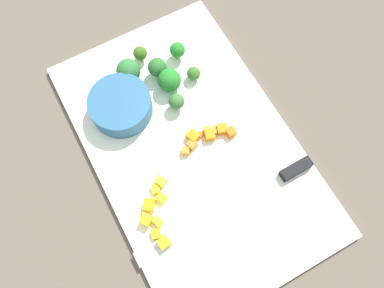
% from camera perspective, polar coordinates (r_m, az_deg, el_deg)
% --- Properties ---
extents(ground_plane, '(4.00, 4.00, 0.00)m').
position_cam_1_polar(ground_plane, '(0.67, 0.00, -0.65)').
color(ground_plane, brown).
extents(cutting_board, '(0.53, 0.33, 0.01)m').
position_cam_1_polar(cutting_board, '(0.66, 0.00, -0.47)').
color(cutting_board, white).
rests_on(cutting_board, ground_plane).
extents(prep_bowl, '(0.11, 0.11, 0.04)m').
position_cam_1_polar(prep_bowl, '(0.68, -10.59, 5.63)').
color(prep_bowl, '#2D5E88').
rests_on(prep_bowl, cutting_board).
extents(chef_knife, '(0.03, 0.33, 0.02)m').
position_cam_1_polar(chef_knife, '(0.64, 8.43, -7.69)').
color(chef_knife, silver).
rests_on(chef_knife, cutting_board).
extents(carrot_dice_0, '(0.02, 0.02, 0.01)m').
position_cam_1_polar(carrot_dice_0, '(0.65, -0.95, -1.07)').
color(carrot_dice_0, orange).
rests_on(carrot_dice_0, cutting_board).
extents(carrot_dice_1, '(0.02, 0.02, 0.01)m').
position_cam_1_polar(carrot_dice_1, '(0.66, 5.76, 1.77)').
color(carrot_dice_1, orange).
rests_on(carrot_dice_1, cutting_board).
extents(carrot_dice_2, '(0.02, 0.02, 0.01)m').
position_cam_1_polar(carrot_dice_2, '(0.65, -0.21, 0.14)').
color(carrot_dice_2, orange).
rests_on(carrot_dice_2, cutting_board).
extents(carrot_dice_3, '(0.01, 0.01, 0.01)m').
position_cam_1_polar(carrot_dice_3, '(0.66, 1.14, 1.38)').
color(carrot_dice_3, orange).
rests_on(carrot_dice_3, cutting_board).
extents(carrot_dice_4, '(0.02, 0.02, 0.02)m').
position_cam_1_polar(carrot_dice_4, '(0.66, 0.09, 1.14)').
color(carrot_dice_4, orange).
rests_on(carrot_dice_4, cutting_board).
extents(carrot_dice_5, '(0.02, 0.02, 0.02)m').
position_cam_1_polar(carrot_dice_5, '(0.66, 2.81, 1.07)').
color(carrot_dice_5, orange).
rests_on(carrot_dice_5, cutting_board).
extents(carrot_dice_6, '(0.02, 0.02, 0.01)m').
position_cam_1_polar(carrot_dice_6, '(0.66, 2.38, 1.89)').
color(carrot_dice_6, orange).
rests_on(carrot_dice_6, cutting_board).
extents(carrot_dice_7, '(0.02, 0.02, 0.01)m').
position_cam_1_polar(carrot_dice_7, '(0.66, 4.61, 2.04)').
color(carrot_dice_7, orange).
rests_on(carrot_dice_7, cutting_board).
extents(carrot_dice_8, '(0.02, 0.02, 0.01)m').
position_cam_1_polar(carrot_dice_8, '(0.66, 3.33, 2.04)').
color(carrot_dice_8, orange).
rests_on(carrot_dice_8, cutting_board).
extents(pepper_dice_0, '(0.02, 0.02, 0.01)m').
position_cam_1_polar(pepper_dice_0, '(0.63, -4.57, -8.03)').
color(pepper_dice_0, yellow).
rests_on(pepper_dice_0, cutting_board).
extents(pepper_dice_1, '(0.02, 0.02, 0.02)m').
position_cam_1_polar(pepper_dice_1, '(0.62, -6.82, -11.16)').
color(pepper_dice_1, yellow).
rests_on(pepper_dice_1, cutting_board).
extents(pepper_dice_2, '(0.02, 0.02, 0.02)m').
position_cam_1_polar(pepper_dice_2, '(0.63, -6.41, -9.05)').
color(pepper_dice_2, yellow).
rests_on(pepper_dice_2, cutting_board).
extents(pepper_dice_3, '(0.02, 0.02, 0.01)m').
position_cam_1_polar(pepper_dice_3, '(0.62, -5.34, -13.20)').
color(pepper_dice_3, yellow).
rests_on(pepper_dice_3, cutting_board).
extents(pepper_dice_4, '(0.02, 0.02, 0.01)m').
position_cam_1_polar(pepper_dice_4, '(0.63, -5.42, -6.71)').
color(pepper_dice_4, yellow).
rests_on(pepper_dice_4, cutting_board).
extents(pepper_dice_5, '(0.02, 0.02, 0.01)m').
position_cam_1_polar(pepper_dice_5, '(0.62, -5.11, -11.42)').
color(pepper_dice_5, yellow).
rests_on(pepper_dice_5, cutting_board).
extents(pepper_dice_6, '(0.02, 0.02, 0.02)m').
position_cam_1_polar(pepper_dice_6, '(0.62, -4.18, -14.42)').
color(pepper_dice_6, yellow).
rests_on(pepper_dice_6, cutting_board).
extents(pepper_dice_7, '(0.02, 0.02, 0.01)m').
position_cam_1_polar(pepper_dice_7, '(0.63, -4.71, -5.59)').
color(pepper_dice_7, yellow).
rests_on(pepper_dice_7, cutting_board).
extents(broccoli_floret_0, '(0.02, 0.02, 0.03)m').
position_cam_1_polar(broccoli_floret_0, '(0.70, 0.23, 10.45)').
color(broccoli_floret_0, '#93B55A').
rests_on(broccoli_floret_0, cutting_board).
extents(broccoli_floret_1, '(0.03, 0.03, 0.04)m').
position_cam_1_polar(broccoli_floret_1, '(0.70, -5.20, 11.27)').
color(broccoli_floret_1, '#97AB60').
rests_on(broccoli_floret_1, cutting_board).
extents(broccoli_floret_2, '(0.04, 0.04, 0.04)m').
position_cam_1_polar(broccoli_floret_2, '(0.69, -3.39, 9.43)').
color(broccoli_floret_2, '#8BB960').
rests_on(broccoli_floret_2, cutting_board).
extents(broccoli_floret_3, '(0.03, 0.03, 0.03)m').
position_cam_1_polar(broccoli_floret_3, '(0.73, -7.53, 13.30)').
color(broccoli_floret_3, '#95C365').
rests_on(broccoli_floret_3, cutting_board).
extents(broccoli_floret_4, '(0.03, 0.03, 0.04)m').
position_cam_1_polar(broccoli_floret_4, '(0.72, -2.19, 13.78)').
color(broccoli_floret_4, '#88B056').
rests_on(broccoli_floret_4, cutting_board).
extents(broccoli_floret_5, '(0.03, 0.03, 0.04)m').
position_cam_1_polar(broccoli_floret_5, '(0.67, -2.32, 6.31)').
color(broccoli_floret_5, '#94BD67').
rests_on(broccoli_floret_5, cutting_board).
extents(broccoli_floret_6, '(0.04, 0.04, 0.05)m').
position_cam_1_polar(broccoli_floret_6, '(0.70, -9.44, 10.67)').
color(broccoli_floret_6, '#8BBB6B').
rests_on(broccoli_floret_6, cutting_board).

